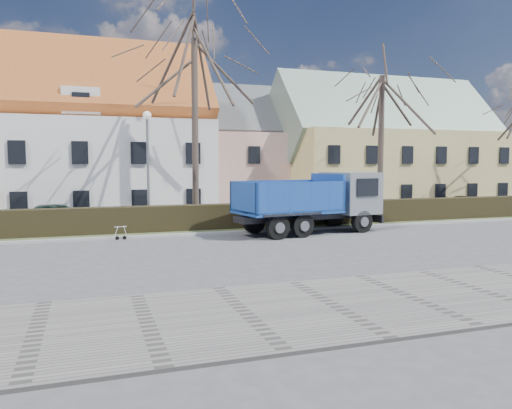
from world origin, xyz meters
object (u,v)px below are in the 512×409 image
object	(u,v)px
parked_car_a	(59,215)
parked_car_b	(464,203)
cart_frame	(116,233)
dump_truck	(305,202)
streetlight	(148,171)

from	to	relation	value
parked_car_a	parked_car_b	xyz separation A→B (m)	(27.86, 1.16, -0.15)
cart_frame	parked_car_a	distance (m)	5.90
dump_truck	streetlight	distance (m)	8.20
streetlight	parked_car_b	distance (m)	23.83
dump_truck	parked_car_b	distance (m)	17.64
cart_frame	streetlight	bearing A→B (deg)	56.58
parked_car_b	dump_truck	bearing A→B (deg)	88.92
dump_truck	parked_car_a	xyz separation A→B (m)	(-11.74, 5.93, -0.86)
streetlight	cart_frame	distance (m)	4.30
cart_frame	parked_car_b	bearing A→B (deg)	14.27
dump_truck	streetlight	bearing A→B (deg)	145.75
dump_truck	parked_car_b	xyz separation A→B (m)	(16.12, 7.09, -1.01)
cart_frame	parked_car_b	world-z (taller)	parked_car_b
streetlight	parked_car_b	world-z (taller)	streetlight
cart_frame	dump_truck	bearing A→B (deg)	-4.23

